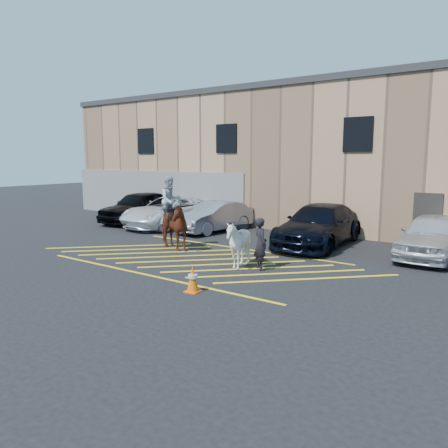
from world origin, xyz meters
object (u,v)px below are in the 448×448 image
Objects in this scene: car_blue_suv at (319,225)px; mounted_bay at (171,220)px; car_silver_sedan at (215,217)px; handler at (261,244)px; saddled_white at (238,244)px; car_white_pickup at (170,212)px; car_black_suv at (139,207)px; car_white_suv at (433,236)px; traffic_cone at (193,279)px.

car_blue_suv is 1.99× the size of mounted_bay.
handler is at bearing -35.80° from car_silver_sedan.
mounted_bay is 1.54× the size of saddled_white.
car_white_pickup is 3.01× the size of saddled_white.
mounted_bay reaches higher than saddled_white.
car_white_suv is at bearing -5.71° from car_black_suv.
car_black_suv is 2.50m from car_white_pickup.
car_silver_sedan is 5.56m from car_blue_suv.
car_black_suv is at bearing -174.35° from car_silver_sedan.
car_blue_suv is 3.06× the size of saddled_white.
saddled_white is (3.78, -0.87, -0.36)m from mounted_bay.
traffic_cone is (4.26, -3.79, -0.80)m from mounted_bay.
saddled_white reaches higher than car_white_pickup.
car_white_pickup is 1.28× the size of car_silver_sedan.
car_white_suv reaches higher than traffic_cone.
car_black_suv is 2.72× the size of saddled_white.
car_black_suv is at bearing 142.58° from traffic_cone.
mounted_bay is (-4.39, -4.23, 0.33)m from car_blue_suv.
mounted_bay is at bearing -39.99° from car_black_suv.
car_white_pickup is 12.70m from car_white_suv.
handler is 2.33× the size of traffic_cone.
car_white_suv is 1.64× the size of mounted_bay.
handler is at bearing -91.93° from car_blue_suv.
car_silver_sedan reaches higher than traffic_cone.
car_blue_suv is at bearing 83.19° from saddled_white.
car_blue_suv is 6.10m from mounted_bay.
car_white_pickup is 7.78× the size of traffic_cone.
car_white_pickup is 2.85m from car_silver_sedan.
mounted_bay reaches higher than car_white_suv.
car_black_suv is at bearing 12.32° from handler.
saddled_white is at bearing 54.30° from handler.
mounted_bay is at bearing -139.26° from car_blue_suv.
saddled_white reaches higher than car_silver_sedan.
car_white_pickup is 3.34× the size of handler.
traffic_cone is at bearing -94.11° from car_blue_suv.
mounted_bay is at bearing 29.00° from handler.
mounted_bay reaches higher than handler.
car_silver_sedan is at bearing -179.05° from car_white_suv.
car_white_suv is at bearing 27.09° from mounted_bay.
car_silver_sedan is 1.53× the size of mounted_bay.
car_silver_sedan is 6.07× the size of traffic_cone.
car_white_pickup is at bearing -178.51° from car_white_suv.
car_silver_sedan is at bearing 133.08° from saddled_white.
handler is (8.52, -4.95, 0.06)m from car_white_pickup.
handler is 0.59× the size of mounted_bay.
car_white_pickup is at bearing -9.21° from car_black_suv.
car_silver_sedan is 2.61× the size of handler.
handler reaches higher than car_white_pickup.
car_white_suv is 9.75m from mounted_bay.
mounted_bay reaches higher than traffic_cone.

